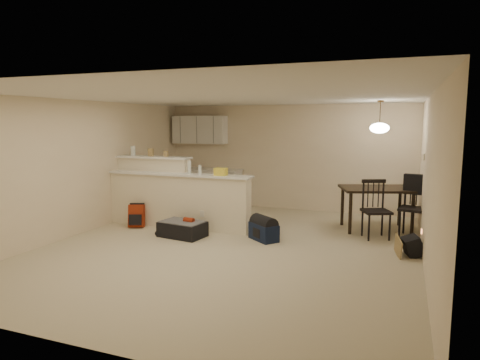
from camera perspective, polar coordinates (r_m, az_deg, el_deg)
The scene contains 20 objects.
room at distance 7.05m, azimuth -1.28°, elevation 0.86°, with size 7.00×7.02×2.50m.
breakfast_bar at distance 8.79m, azimuth -9.48°, elevation -2.10°, with size 3.08×0.58×1.39m.
upper_cabinets at distance 10.93m, azimuth -5.39°, elevation 6.69°, with size 1.40×0.34×0.70m, color white.
kitchen_counter at distance 10.85m, azimuth -4.65°, elevation -1.00°, with size 1.80×0.60×0.90m, color white.
thermostat at distance 8.05m, azimuth 23.33°, elevation 2.87°, with size 0.02×0.12×0.12m, color beige.
jar at distance 9.30m, azimuth -14.08°, elevation 3.78°, with size 0.10×0.10×0.20m, color silver.
cereal_box at distance 9.06m, azimuth -11.80°, elevation 3.62°, with size 0.10×0.07×0.16m, color #A28553.
small_box at distance 8.87m, azimuth -9.84°, elevation 3.46°, with size 0.08×0.06×0.12m, color #A28553.
bottle_a at distance 8.38m, azimuth -6.77°, elevation 1.70°, with size 0.07×0.07×0.26m, color silver.
bottle_b at distance 8.28m, azimuth -5.37°, elevation 1.37°, with size 0.06×0.06×0.18m, color silver.
bag_lump at distance 8.10m, azimuth -2.58°, elevation 1.11°, with size 0.22×0.18×0.14m, color #A28553.
dining_table at distance 8.71m, azimuth 17.76°, elevation -1.62°, with size 1.55×1.28×0.83m.
pendant_lamp at distance 8.60m, azimuth 18.11°, elevation 6.66°, with size 0.36×0.36×0.62m.
dining_chair_near at distance 8.09m, azimuth 17.72°, elevation -3.79°, with size 0.46×0.44×1.06m, color black, non-canonical shape.
dining_chair_far at distance 8.40m, azimuth 22.17°, elevation -3.38°, with size 0.49×0.46×1.12m, color black, non-canonical shape.
suitcase at distance 7.98m, azimuth -7.68°, elevation -6.53°, with size 0.81×0.52×0.27m, color black.
red_backpack at distance 8.84m, azimuth -13.62°, elevation -4.68°, with size 0.30×0.19×0.45m, color maroon.
navy_duffel at distance 7.69m, azimuth 3.18°, elevation -6.91°, with size 0.56×0.30×0.30m, color #111B36.
black_daypack at distance 7.35m, azimuth 21.97°, elevation -8.20°, with size 0.34×0.24×0.30m, color black.
cardboard_sheet at distance 7.21m, azimuth 20.34°, elevation -8.37°, with size 0.40×0.02×0.31m, color #A28553.
Camera 1 is at (2.66, -6.47, 2.10)m, focal length 32.00 mm.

